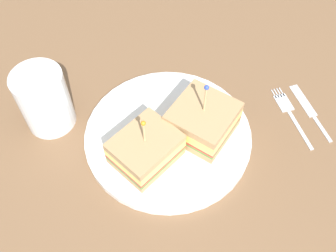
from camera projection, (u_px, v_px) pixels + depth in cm
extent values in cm
cube|color=brown|center=(168.00, 141.00, 61.86)|extent=(93.53, 93.53, 2.00)
cylinder|color=white|center=(168.00, 136.00, 60.55)|extent=(25.88, 25.88, 1.21)
cube|color=tan|center=(146.00, 155.00, 57.11)|extent=(10.41, 11.31, 1.18)
cube|color=#478438|center=(146.00, 152.00, 56.46)|extent=(10.41, 11.31, 0.40)
cube|color=red|center=(146.00, 151.00, 56.09)|extent=(10.41, 11.31, 0.50)
cube|color=#F4D666|center=(145.00, 147.00, 55.30)|extent=(10.41, 11.31, 1.43)
cube|color=tan|center=(145.00, 142.00, 54.24)|extent=(10.41, 11.31, 1.18)
cylinder|color=tan|center=(144.00, 133.00, 52.35)|extent=(0.30, 0.30, 4.62)
sphere|color=orange|center=(143.00, 123.00, 50.46)|extent=(0.70, 0.70, 0.70)
cube|color=tan|center=(202.00, 128.00, 59.86)|extent=(12.13, 12.18, 1.33)
cube|color=#478438|center=(202.00, 124.00, 59.16)|extent=(12.13, 12.18, 0.40)
cube|color=red|center=(202.00, 123.00, 58.79)|extent=(12.13, 12.18, 0.50)
cube|color=#F4D666|center=(203.00, 119.00, 57.91)|extent=(12.13, 12.18, 1.65)
cube|color=tan|center=(204.00, 113.00, 56.69)|extent=(12.13, 12.18, 1.33)
cylinder|color=tan|center=(205.00, 101.00, 54.40)|extent=(0.30, 0.30, 5.60)
sphere|color=blue|center=(207.00, 88.00, 52.11)|extent=(0.70, 0.70, 0.70)
cylinder|color=beige|center=(47.00, 106.00, 60.06)|extent=(6.76, 6.76, 7.27)
cylinder|color=white|center=(44.00, 100.00, 58.81)|extent=(7.68, 7.68, 10.32)
cube|color=silver|center=(300.00, 129.00, 61.73)|extent=(7.90, 1.53, 0.35)
cube|color=silver|center=(284.00, 103.00, 64.89)|extent=(3.84, 2.61, 0.35)
cube|color=silver|center=(282.00, 92.00, 66.23)|extent=(2.01, 0.42, 0.35)
cube|color=silver|center=(279.00, 93.00, 66.14)|extent=(2.01, 0.42, 0.35)
cube|color=silver|center=(277.00, 93.00, 66.06)|extent=(2.01, 0.42, 0.35)
cube|color=silver|center=(274.00, 94.00, 65.98)|extent=(2.01, 0.42, 0.35)
cube|color=silver|center=(319.00, 125.00, 62.29)|extent=(6.98, 1.30, 0.35)
cube|color=silver|center=(303.00, 100.00, 65.18)|extent=(7.12, 2.20, 0.24)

